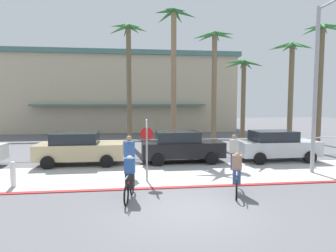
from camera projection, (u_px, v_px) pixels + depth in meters
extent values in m
plane|color=#5B5B60|center=(158.00, 152.00, 18.56)|extent=(80.00, 80.00, 0.00)
cube|color=beige|center=(169.00, 174.00, 12.82)|extent=(44.00, 4.00, 0.02)
cube|color=maroon|center=(176.00, 187.00, 10.84)|extent=(44.00, 0.24, 0.03)
cube|color=#BCAD8E|center=(123.00, 95.00, 35.66)|extent=(25.46, 11.97, 8.26)
cube|color=#47706B|center=(122.00, 60.00, 35.30)|extent=(26.06, 12.57, 0.50)
cube|color=#47706B|center=(120.00, 105.00, 29.34)|extent=(17.82, 1.20, 0.16)
cylinder|color=white|center=(160.00, 140.00, 17.00)|extent=(23.30, 0.08, 0.08)
cylinder|color=white|center=(39.00, 151.00, 16.19)|extent=(0.08, 0.08, 1.00)
cylinder|color=white|center=(81.00, 150.00, 16.47)|extent=(0.08, 0.08, 1.00)
cylinder|color=white|center=(121.00, 149.00, 16.76)|extent=(0.08, 0.08, 1.00)
cylinder|color=white|center=(160.00, 148.00, 17.04)|extent=(0.08, 0.08, 1.00)
cylinder|color=white|center=(198.00, 148.00, 17.32)|extent=(0.08, 0.08, 1.00)
cylinder|color=white|center=(235.00, 147.00, 17.60)|extent=(0.08, 0.08, 1.00)
cylinder|color=white|center=(271.00, 146.00, 17.88)|extent=(0.08, 0.08, 1.00)
cylinder|color=white|center=(305.00, 146.00, 18.16)|extent=(0.08, 0.08, 1.00)
cylinder|color=gray|center=(147.00, 155.00, 11.62)|extent=(0.08, 0.08, 2.20)
cube|color=white|center=(147.00, 124.00, 11.51)|extent=(0.04, 0.56, 0.36)
cylinder|color=red|center=(147.00, 134.00, 11.54)|extent=(0.52, 0.03, 0.52)
cylinder|color=white|center=(13.00, 176.00, 10.90)|extent=(0.20, 0.20, 0.85)
sphere|color=white|center=(12.00, 164.00, 10.86)|extent=(0.20, 0.20, 0.20)
cylinder|color=#9EA0A5|center=(315.00, 92.00, 12.87)|extent=(0.18, 0.18, 7.50)
cylinder|color=#9EA0A5|center=(336.00, 0.00, 11.47)|extent=(0.10, 2.20, 0.10)
cylinder|color=brown|center=(129.00, 86.00, 21.31)|extent=(0.36, 0.36, 8.94)
cone|color=#387F3D|center=(138.00, 29.00, 21.04)|extent=(1.51, 0.32, 0.74)
cone|color=#387F3D|center=(134.00, 30.00, 21.52)|extent=(1.13, 1.30, 0.64)
cone|color=#387F3D|center=(126.00, 31.00, 21.80)|extent=(0.73, 1.90, 0.77)
cone|color=#387F3D|center=(118.00, 30.00, 21.23)|extent=(1.71, 1.04, 0.82)
cone|color=#387F3D|center=(119.00, 26.00, 20.57)|extent=(1.47, 0.93, 0.59)
cone|color=#387F3D|center=(126.00, 26.00, 20.18)|extent=(0.68, 1.69, 0.79)
cone|color=#387F3D|center=(135.00, 26.00, 20.45)|extent=(1.21, 1.40, 0.71)
cylinder|color=#846B4C|center=(174.00, 81.00, 19.22)|extent=(0.36, 0.36, 9.38)
cone|color=#2D6B33|center=(185.00, 14.00, 18.94)|extent=(1.64, 0.32, 0.77)
cone|color=#2D6B33|center=(178.00, 17.00, 19.58)|extent=(1.12, 1.61, 0.77)
cone|color=#2D6B33|center=(165.00, 17.00, 19.59)|extent=(1.25, 1.84, 0.77)
cone|color=#2D6B33|center=(164.00, 12.00, 18.76)|extent=(1.38, 0.32, 0.57)
cone|color=#2D6B33|center=(170.00, 9.00, 18.18)|extent=(1.04, 1.49, 0.66)
cone|color=#2D6B33|center=(180.00, 10.00, 18.36)|extent=(0.92, 1.28, 0.65)
cylinder|color=#756047|center=(214.00, 91.00, 20.20)|extent=(0.36, 0.36, 8.12)
cone|color=#387F3D|center=(224.00, 36.00, 19.96)|extent=(1.45, 0.32, 0.68)
cone|color=#387F3D|center=(217.00, 37.00, 20.55)|extent=(1.05, 1.50, 0.62)
cone|color=#387F3D|center=(206.00, 37.00, 20.56)|extent=(1.17, 1.70, 0.61)
cone|color=#387F3D|center=(204.00, 36.00, 19.78)|extent=(1.67, 0.32, 0.76)
cone|color=#387F3D|center=(211.00, 33.00, 19.04)|extent=(1.23, 1.82, 0.76)
cone|color=#387F3D|center=(224.00, 33.00, 19.18)|extent=(1.19, 1.74, 0.73)
cylinder|color=brown|center=(243.00, 102.00, 22.90)|extent=(0.36, 0.36, 6.55)
cone|color=#387F3D|center=(253.00, 64.00, 22.73)|extent=(1.61, 0.32, 0.70)
cone|color=#387F3D|center=(248.00, 65.00, 23.17)|extent=(1.39, 1.24, 0.84)
cone|color=#387F3D|center=(242.00, 65.00, 23.47)|extent=(0.62, 1.78, 0.79)
cone|color=#387F3D|center=(237.00, 64.00, 23.17)|extent=(0.98, 1.37, 0.61)
cone|color=#387F3D|center=(234.00, 65.00, 22.83)|extent=(1.72, 0.89, 0.83)
cone|color=#387F3D|center=(235.00, 62.00, 22.21)|extent=(1.94, 0.97, 0.60)
cone|color=#387F3D|center=(242.00, 61.00, 21.82)|extent=(1.19, 1.74, 0.57)
cone|color=#387F3D|center=(250.00, 62.00, 21.87)|extent=(0.61, 1.72, 0.72)
cone|color=#387F3D|center=(254.00, 64.00, 22.22)|extent=(1.49, 1.32, 0.83)
cylinder|color=brown|center=(291.00, 96.00, 20.41)|extent=(0.36, 0.36, 7.42)
cone|color=#387F3D|center=(303.00, 46.00, 20.22)|extent=(1.68, 0.32, 0.63)
cone|color=#387F3D|center=(295.00, 47.00, 20.67)|extent=(1.26, 1.26, 0.58)
cone|color=#387F3D|center=(287.00, 48.00, 20.83)|extent=(0.32, 1.51, 0.63)
cone|color=#387F3D|center=(280.00, 47.00, 20.64)|extent=(1.47, 1.47, 0.58)
cone|color=#387F3D|center=(283.00, 46.00, 20.03)|extent=(1.55, 0.32, 0.64)
cone|color=#387F3D|center=(289.00, 45.00, 19.44)|extent=(1.52, 1.52, 0.82)
cone|color=#387F3D|center=(298.00, 45.00, 19.40)|extent=(0.32, 1.59, 0.83)
cone|color=#387F3D|center=(302.00, 46.00, 19.74)|extent=(1.18, 1.18, 0.72)
cylinder|color=brown|center=(320.00, 86.00, 21.79)|extent=(0.36, 0.36, 9.08)
cone|color=#387F3D|center=(334.00, 29.00, 21.54)|extent=(1.97, 0.32, 0.75)
cone|color=#387F3D|center=(325.00, 30.00, 21.91)|extent=(1.29, 1.16, 0.75)
cone|color=#387F3D|center=(319.00, 30.00, 22.05)|extent=(0.55, 1.39, 0.73)
cone|color=#387F3D|center=(312.00, 31.00, 22.10)|extent=(1.16, 1.69, 0.77)
cone|color=#387F3D|center=(313.00, 27.00, 21.58)|extent=(1.47, 0.80, 0.58)
cone|color=#387F3D|center=(317.00, 27.00, 21.11)|extent=(1.56, 0.83, 0.77)
cone|color=#387F3D|center=(324.00, 26.00, 20.71)|extent=(1.11, 1.61, 0.81)
cone|color=#387F3D|center=(331.00, 25.00, 20.76)|extent=(0.57, 1.52, 0.67)
cube|color=tan|center=(81.00, 151.00, 14.81)|extent=(4.40, 1.80, 0.80)
cube|color=#1E2328|center=(75.00, 138.00, 14.72)|extent=(2.29, 1.58, 0.56)
cylinder|color=black|center=(110.00, 155.00, 15.90)|extent=(0.66, 0.22, 0.66)
cylinder|color=black|center=(107.00, 161.00, 14.12)|extent=(0.66, 0.22, 0.66)
cylinder|color=black|center=(57.00, 156.00, 15.56)|extent=(0.66, 0.22, 0.66)
cylinder|color=black|center=(48.00, 163.00, 13.78)|extent=(0.66, 0.22, 0.66)
cube|color=black|center=(182.00, 149.00, 15.46)|extent=(4.40, 1.80, 0.80)
cube|color=#1E2328|center=(178.00, 137.00, 15.37)|extent=(2.29, 1.58, 0.56)
cylinder|color=black|center=(203.00, 153.00, 16.55)|extent=(0.66, 0.22, 0.66)
cylinder|color=black|center=(212.00, 159.00, 14.77)|extent=(0.66, 0.22, 0.66)
cylinder|color=black|center=(155.00, 154.00, 16.21)|extent=(0.66, 0.22, 0.66)
cylinder|color=black|center=(158.00, 160.00, 14.43)|extent=(0.66, 0.22, 0.66)
cube|color=#B2B7BC|center=(277.00, 148.00, 15.79)|extent=(4.40, 1.80, 0.80)
cube|color=#1E2328|center=(273.00, 136.00, 15.71)|extent=(2.29, 1.58, 0.56)
cylinder|color=black|center=(291.00, 152.00, 16.89)|extent=(0.66, 0.22, 0.66)
cylinder|color=black|center=(310.00, 157.00, 15.11)|extent=(0.66, 0.22, 0.66)
cylinder|color=black|center=(246.00, 153.00, 16.55)|extent=(0.66, 0.22, 0.66)
cylinder|color=black|center=(260.00, 159.00, 14.77)|extent=(0.66, 0.22, 0.66)
torus|color=black|center=(236.00, 190.00, 9.51)|extent=(0.31, 0.70, 0.72)
torus|color=black|center=(237.00, 181.00, 10.58)|extent=(0.31, 0.70, 0.72)
cylinder|color=#197F7A|center=(237.00, 179.00, 10.24)|extent=(0.29, 0.66, 0.35)
cylinder|color=#197F7A|center=(237.00, 179.00, 9.72)|extent=(0.18, 0.38, 0.07)
cylinder|color=#197F7A|center=(237.00, 178.00, 10.14)|extent=(0.05, 0.05, 0.44)
cylinder|color=silver|center=(237.00, 173.00, 9.51)|extent=(0.21, 0.48, 0.04)
cube|color=#384C7A|center=(237.00, 177.00, 10.14)|extent=(0.37, 0.40, 0.52)
cube|color=#93705B|center=(237.00, 162.00, 10.09)|extent=(0.41, 0.36, 0.52)
sphere|color=#9E7556|center=(237.00, 156.00, 10.07)|extent=(0.22, 0.22, 0.22)
torus|color=black|center=(126.00, 195.00, 8.96)|extent=(0.18, 0.72, 0.72)
torus|color=black|center=(132.00, 185.00, 10.06)|extent=(0.18, 0.72, 0.72)
cylinder|color=red|center=(130.00, 184.00, 9.71)|extent=(0.16, 0.69, 0.35)
cylinder|color=red|center=(128.00, 184.00, 9.17)|extent=(0.11, 0.39, 0.07)
cylinder|color=red|center=(130.00, 182.00, 9.61)|extent=(0.05, 0.05, 0.44)
cylinder|color=silver|center=(126.00, 178.00, 8.96)|extent=(0.12, 0.50, 0.04)
cube|color=#232326|center=(130.00, 181.00, 9.60)|extent=(0.33, 0.36, 0.52)
cube|color=#2D5699|center=(130.00, 166.00, 9.56)|extent=(0.38, 0.31, 0.52)
sphere|color=beige|center=(130.00, 159.00, 9.54)|extent=(0.22, 0.22, 0.22)
cylinder|color=#384C7A|center=(234.00, 162.00, 13.64)|extent=(0.44, 0.44, 0.83)
cube|color=#B7B2A8|center=(234.00, 146.00, 13.58)|extent=(0.48, 0.44, 0.64)
sphere|color=#9E7556|center=(234.00, 137.00, 13.54)|extent=(0.23, 0.23, 0.23)
cylinder|color=#232326|center=(129.00, 167.00, 12.37)|extent=(0.44, 0.44, 0.88)
cube|color=#2D5699|center=(129.00, 150.00, 12.30)|extent=(0.48, 0.43, 0.67)
sphere|color=#9E7556|center=(129.00, 138.00, 12.26)|extent=(0.24, 0.24, 0.24)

